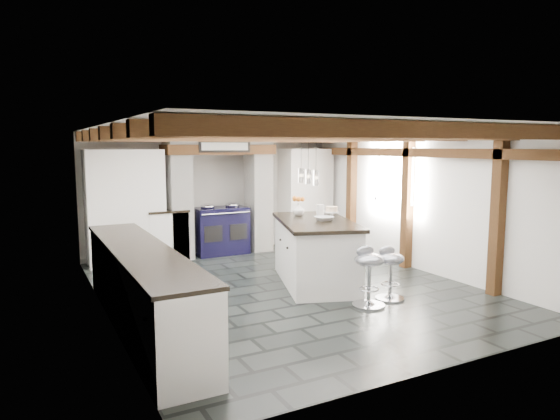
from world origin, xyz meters
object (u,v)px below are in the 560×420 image
kitchen_island (315,251)px  bar_stool_far (369,269)px  range_cooker (220,230)px  bar_stool_near (390,267)px

kitchen_island → bar_stool_far: (0.04, -1.25, -0.01)m
range_cooker → kitchen_island: size_ratio=0.46×
bar_stool_far → range_cooker: bearing=97.9°
kitchen_island → range_cooker: bearing=119.6°
range_cooker → bar_stool_near: range_cooker is taller
bar_stool_near → bar_stool_far: size_ratio=0.92×
kitchen_island → bar_stool_far: size_ratio=2.77×
bar_stool_near → bar_stool_far: 0.45m
kitchen_island → bar_stool_near: kitchen_island is taller
range_cooker → bar_stool_near: 3.90m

